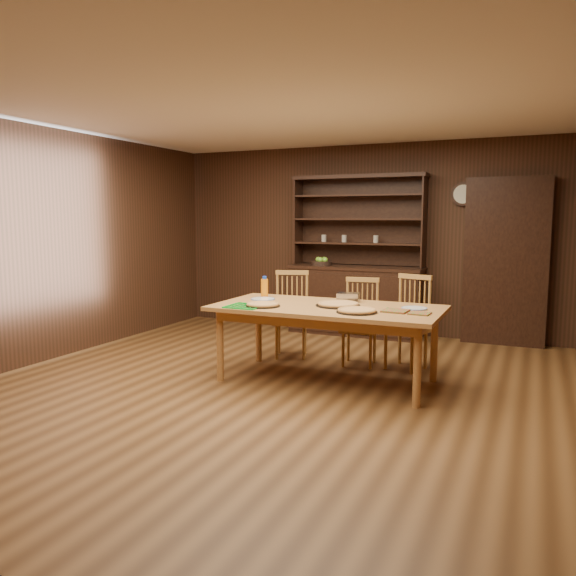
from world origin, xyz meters
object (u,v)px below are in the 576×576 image
at_px(chair_left, 292,311).
at_px(juice_bottle, 265,288).
at_px(chair_right, 410,319).
at_px(dining_table, 327,313).
at_px(chair_center, 361,319).
at_px(china_hutch, 356,291).

distance_m(chair_left, juice_bottle, 0.64).
height_order(chair_left, juice_bottle, chair_left).
bearing_deg(chair_left, chair_right, -19.37).
height_order(dining_table, chair_right, chair_right).
xyz_separation_m(chair_left, chair_center, (0.85, -0.04, -0.02)).
bearing_deg(chair_center, dining_table, -103.87).
relative_size(dining_table, juice_bottle, 9.54).
xyz_separation_m(chair_left, juice_bottle, (-0.08, -0.54, 0.33)).
distance_m(dining_table, juice_bottle, 0.89).
relative_size(chair_left, juice_bottle, 4.31).
height_order(chair_left, chair_right, chair_right).
distance_m(china_hutch, dining_table, 2.34).
height_order(chair_center, juice_bottle, juice_bottle).
bearing_deg(juice_bottle, chair_center, 28.48).
bearing_deg(chair_center, chair_left, 170.84).
bearing_deg(chair_left, chair_center, -22.61).
bearing_deg(china_hutch, dining_table, -79.65).
distance_m(chair_left, chair_center, 0.85).
distance_m(china_hutch, juice_bottle, 2.07).
relative_size(chair_right, juice_bottle, 4.35).
xyz_separation_m(china_hutch, dining_table, (0.42, -2.30, 0.09)).
xyz_separation_m(dining_table, chair_right, (0.63, 0.84, -0.15)).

